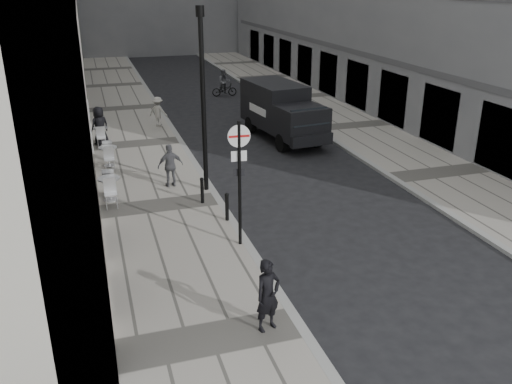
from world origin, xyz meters
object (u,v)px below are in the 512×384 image
panel_van (281,109)px  cyclist (224,86)px  walking_man (268,295)px  sign_post (239,168)px  lamppost (203,93)px

panel_van → cyclist: panel_van is taller
walking_man → cyclist: walking_man is taller
panel_van → cyclist: size_ratio=3.30×
walking_man → sign_post: sign_post is taller
lamppost → panel_van: (4.98, 5.83, -2.20)m
lamppost → cyclist: size_ratio=3.67×
sign_post → lamppost: 4.70m
lamppost → panel_van: size_ratio=1.11×
panel_van → sign_post: bearing=-122.6°
sign_post → cyclist: sign_post is taller
lamppost → cyclist: lamppost is taller
sign_post → lamppost: lamppost is taller
sign_post → panel_van: 11.55m
sign_post → panel_van: sign_post is taller
walking_man → panel_van: (5.51, 14.47, 0.50)m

